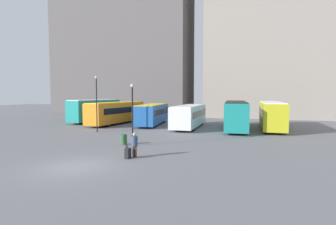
# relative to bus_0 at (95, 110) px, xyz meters

# --- Properties ---
(ground_plane) EXTENTS (160.00, 160.00, 0.00)m
(ground_plane) POSITION_rel_bus_0_xyz_m (12.35, -22.09, -1.81)
(ground_plane) COLOR slate
(building_block_left) EXTENTS (30.00, 11.55, 41.90)m
(building_block_left) POSITION_rel_bus_0_xyz_m (-4.72, 19.47, 19.14)
(building_block_left) COLOR #5B5656
(building_block_left) RESTS_ON ground_plane
(building_block_right) EXTENTS (24.99, 15.60, 30.43)m
(building_block_right) POSITION_rel_bus_0_xyz_m (26.92, 19.47, 13.40)
(building_block_right) COLOR gray
(building_block_right) RESTS_ON ground_plane
(bus_0) EXTENTS (3.90, 9.40, 3.36)m
(bus_0) POSITION_rel_bus_0_xyz_m (0.00, 0.00, 0.00)
(bus_0) COLOR #19847F
(bus_0) RESTS_ON ground_plane
(bus_1) EXTENTS (3.80, 11.38, 3.06)m
(bus_1) POSITION_rel_bus_0_xyz_m (4.33, -1.30, -0.14)
(bus_1) COLOR orange
(bus_1) RESTS_ON ground_plane
(bus_2) EXTENTS (3.56, 9.81, 2.80)m
(bus_2) POSITION_rel_bus_0_xyz_m (9.47, -0.97, -0.29)
(bus_2) COLOR #1E56A3
(bus_2) RESTS_ON ground_plane
(bus_3) EXTENTS (2.65, 9.93, 2.78)m
(bus_3) POSITION_rel_bus_0_xyz_m (14.97, -2.55, -0.30)
(bus_3) COLOR silver
(bus_3) RESTS_ON ground_plane
(bus_4) EXTENTS (3.02, 11.06, 3.31)m
(bus_4) POSITION_rel_bus_0_xyz_m (20.59, -2.48, -0.02)
(bus_4) COLOR #19847F
(bus_4) RESTS_ON ground_plane
(bus_5) EXTENTS (2.58, 10.89, 3.25)m
(bus_5) POSITION_rel_bus_0_xyz_m (24.72, -1.09, -0.05)
(bus_5) COLOR gold
(bus_5) RESTS_ON ground_plane
(traveler) EXTENTS (0.45, 0.45, 1.64)m
(traveler) POSITION_rel_bus_0_xyz_m (14.69, -18.93, -0.84)
(traveler) COLOR #4C3828
(traveler) RESTS_ON ground_plane
(suitcase) EXTENTS (0.31, 0.44, 0.97)m
(suitcase) POSITION_rel_bus_0_xyz_m (14.41, -19.37, -1.47)
(suitcase) COLOR black
(suitcase) RESTS_ON ground_plane
(lamp_post_0) EXTENTS (0.28, 0.28, 4.98)m
(lamp_post_0) POSITION_rel_bus_0_xyz_m (12.98, -15.40, 1.16)
(lamp_post_0) COLOR black
(lamp_post_0) RESTS_ON ground_plane
(lamp_post_1) EXTENTS (0.28, 0.28, 6.13)m
(lamp_post_1) POSITION_rel_bus_0_xyz_m (6.04, -9.38, 1.76)
(lamp_post_1) COLOR black
(lamp_post_1) RESTS_ON ground_plane
(trash_bin) EXTENTS (0.52, 0.52, 0.85)m
(trash_bin) POSITION_rel_bus_0_xyz_m (12.07, -15.12, -1.39)
(trash_bin) COLOR #285633
(trash_bin) RESTS_ON ground_plane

